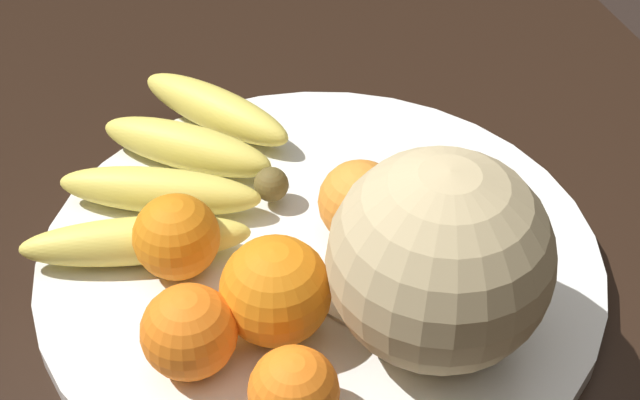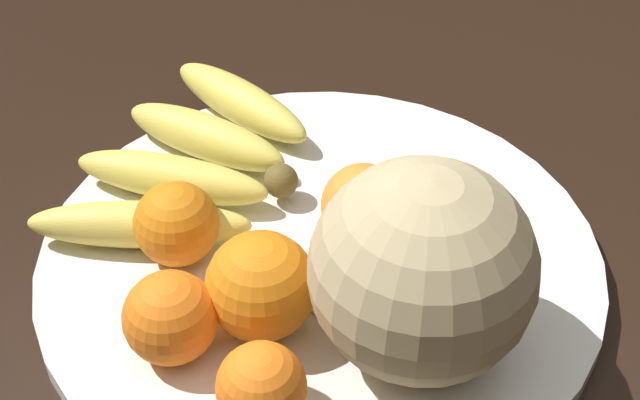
{
  "view_description": "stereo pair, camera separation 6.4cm",
  "coord_description": "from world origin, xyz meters",
  "px_view_note": "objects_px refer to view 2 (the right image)",
  "views": [
    {
      "loc": [
        -0.44,
        0.07,
        1.24
      ],
      "look_at": [
        0.03,
        -0.06,
        0.82
      ],
      "focal_mm": 50.0,
      "sensor_mm": 36.0,
      "label": 1
    },
    {
      "loc": [
        -0.45,
        0.01,
        1.24
      ],
      "look_at": [
        0.03,
        -0.06,
        0.82
      ],
      "focal_mm": 50.0,
      "sensor_mm": 36.0,
      "label": 2
    }
  ],
  "objects_px": {
    "orange_back_left": "(170,318)",
    "orange_back_right": "(363,205)",
    "banana_bunch": "(194,157)",
    "fruit_bowl": "(320,258)",
    "kitchen_table": "(256,376)",
    "produce_tag": "(321,298)",
    "orange_mid_center": "(177,224)",
    "melon": "(422,270)",
    "orange_front_right": "(261,286)",
    "orange_front_left": "(258,387)"
  },
  "relations": [
    {
      "from": "orange_back_left",
      "to": "produce_tag",
      "type": "height_order",
      "value": "orange_back_left"
    },
    {
      "from": "melon",
      "to": "orange_mid_center",
      "type": "bearing_deg",
      "value": 54.8
    },
    {
      "from": "melon",
      "to": "orange_back_right",
      "type": "height_order",
      "value": "melon"
    },
    {
      "from": "fruit_bowl",
      "to": "orange_back_right",
      "type": "distance_m",
      "value": 0.05
    },
    {
      "from": "kitchen_table",
      "to": "orange_front_right",
      "type": "distance_m",
      "value": 0.15
    },
    {
      "from": "fruit_bowl",
      "to": "melon",
      "type": "xyz_separation_m",
      "value": [
        -0.1,
        -0.05,
        0.08
      ]
    },
    {
      "from": "orange_front_right",
      "to": "orange_mid_center",
      "type": "distance_m",
      "value": 0.09
    },
    {
      "from": "orange_back_left",
      "to": "kitchen_table",
      "type": "bearing_deg",
      "value": -44.86
    },
    {
      "from": "orange_front_left",
      "to": "produce_tag",
      "type": "bearing_deg",
      "value": -29.18
    },
    {
      "from": "kitchen_table",
      "to": "orange_back_right",
      "type": "xyz_separation_m",
      "value": [
        0.04,
        -0.09,
        0.14
      ]
    },
    {
      "from": "orange_back_right",
      "to": "produce_tag",
      "type": "height_order",
      "value": "orange_back_right"
    },
    {
      "from": "melon",
      "to": "orange_front_right",
      "type": "bearing_deg",
      "value": 71.51
    },
    {
      "from": "orange_front_right",
      "to": "orange_mid_center",
      "type": "xyz_separation_m",
      "value": [
        0.08,
        0.06,
        -0.01
      ]
    },
    {
      "from": "melon",
      "to": "orange_back_left",
      "type": "height_order",
      "value": "melon"
    },
    {
      "from": "kitchen_table",
      "to": "fruit_bowl",
      "type": "height_order",
      "value": "fruit_bowl"
    },
    {
      "from": "banana_bunch",
      "to": "fruit_bowl",
      "type": "bearing_deg",
      "value": 161.22
    },
    {
      "from": "banana_bunch",
      "to": "orange_back_left",
      "type": "bearing_deg",
      "value": 113.62
    },
    {
      "from": "orange_mid_center",
      "to": "produce_tag",
      "type": "distance_m",
      "value": 0.12
    },
    {
      "from": "fruit_bowl",
      "to": "produce_tag",
      "type": "bearing_deg",
      "value": 173.32
    },
    {
      "from": "fruit_bowl",
      "to": "orange_front_right",
      "type": "height_order",
      "value": "orange_front_right"
    },
    {
      "from": "orange_mid_center",
      "to": "orange_back_right",
      "type": "xyz_separation_m",
      "value": [
        0.0,
        -0.14,
        0.0
      ]
    },
    {
      "from": "fruit_bowl",
      "to": "orange_front_right",
      "type": "distance_m",
      "value": 0.09
    },
    {
      "from": "fruit_bowl",
      "to": "orange_front_right",
      "type": "relative_size",
      "value": 5.62
    },
    {
      "from": "orange_front_right",
      "to": "produce_tag",
      "type": "relative_size",
      "value": 1.0
    },
    {
      "from": "kitchen_table",
      "to": "melon",
      "type": "distance_m",
      "value": 0.22
    },
    {
      "from": "fruit_bowl",
      "to": "orange_front_left",
      "type": "bearing_deg",
      "value": 157.99
    },
    {
      "from": "orange_back_left",
      "to": "orange_front_right",
      "type": "bearing_deg",
      "value": -76.58
    },
    {
      "from": "orange_front_left",
      "to": "orange_front_right",
      "type": "height_order",
      "value": "orange_front_right"
    },
    {
      "from": "kitchen_table",
      "to": "orange_front_right",
      "type": "bearing_deg",
      "value": -170.63
    },
    {
      "from": "melon",
      "to": "banana_bunch",
      "type": "relative_size",
      "value": 0.57
    },
    {
      "from": "orange_mid_center",
      "to": "orange_front_right",
      "type": "bearing_deg",
      "value": -143.94
    },
    {
      "from": "melon",
      "to": "banana_bunch",
      "type": "height_order",
      "value": "melon"
    },
    {
      "from": "melon",
      "to": "orange_front_right",
      "type": "height_order",
      "value": "melon"
    },
    {
      "from": "orange_back_left",
      "to": "produce_tag",
      "type": "relative_size",
      "value": 0.84
    },
    {
      "from": "orange_front_left",
      "to": "orange_back_right",
      "type": "relative_size",
      "value": 0.88
    },
    {
      "from": "orange_front_left",
      "to": "melon",
      "type": "bearing_deg",
      "value": -68.99
    },
    {
      "from": "orange_mid_center",
      "to": "produce_tag",
      "type": "relative_size",
      "value": 0.84
    },
    {
      "from": "kitchen_table",
      "to": "produce_tag",
      "type": "xyz_separation_m",
      "value": [
        -0.02,
        -0.05,
        0.11
      ]
    },
    {
      "from": "fruit_bowl",
      "to": "melon",
      "type": "relative_size",
      "value": 2.92
    },
    {
      "from": "kitchen_table",
      "to": "orange_back_right",
      "type": "distance_m",
      "value": 0.17
    },
    {
      "from": "kitchen_table",
      "to": "melon",
      "type": "xyz_separation_m",
      "value": [
        -0.07,
        -0.11,
        0.18
      ]
    },
    {
      "from": "orange_mid_center",
      "to": "orange_back_right",
      "type": "height_order",
      "value": "orange_back_right"
    },
    {
      "from": "orange_back_left",
      "to": "orange_back_right",
      "type": "bearing_deg",
      "value": -57.46
    },
    {
      "from": "banana_bunch",
      "to": "orange_front_left",
      "type": "distance_m",
      "value": 0.24
    },
    {
      "from": "orange_back_left",
      "to": "orange_back_right",
      "type": "distance_m",
      "value": 0.17
    },
    {
      "from": "kitchen_table",
      "to": "produce_tag",
      "type": "bearing_deg",
      "value": -114.31
    },
    {
      "from": "fruit_bowl",
      "to": "kitchen_table",
      "type": "bearing_deg",
      "value": 116.09
    },
    {
      "from": "melon",
      "to": "orange_back_right",
      "type": "bearing_deg",
      "value": 8.62
    },
    {
      "from": "banana_bunch",
      "to": "orange_back_right",
      "type": "height_order",
      "value": "orange_back_right"
    },
    {
      "from": "orange_front_right",
      "to": "produce_tag",
      "type": "distance_m",
      "value": 0.06
    }
  ]
}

